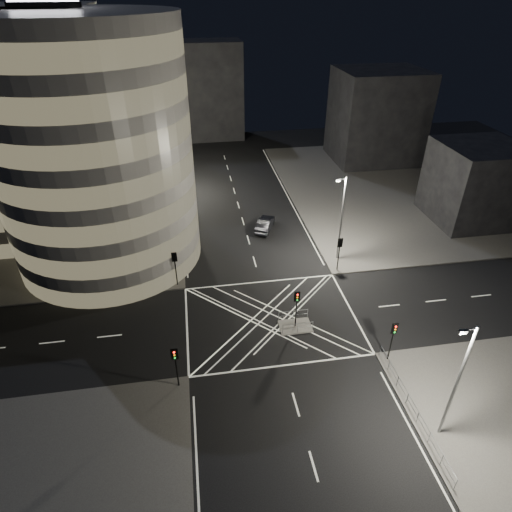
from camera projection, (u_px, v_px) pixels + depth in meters
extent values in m
plane|color=black|center=(271.00, 319.00, 40.95)|extent=(120.00, 120.00, 0.00)
cube|color=#4B4946|center=(30.00, 213.00, 59.40)|extent=(42.00, 42.00, 0.15)
cube|color=#4B4946|center=(419.00, 186.00, 67.21)|extent=(42.00, 42.00, 0.15)
cube|color=slate|center=(295.00, 326.00, 39.93)|extent=(3.00, 2.00, 0.15)
cylinder|color=gray|center=(93.00, 151.00, 43.55)|extent=(20.00, 20.00, 25.00)
cube|color=gray|center=(19.00, 128.00, 50.50)|extent=(20.00, 18.00, 25.00)
cube|color=black|center=(44.00, 5.00, 38.00)|extent=(6.40, 0.50, 0.50)
cube|color=gray|center=(84.00, 103.00, 66.78)|extent=(24.00, 16.00, 22.00)
cube|color=black|center=(376.00, 116.00, 73.48)|extent=(14.00, 12.00, 15.00)
cube|color=black|center=(475.00, 183.00, 55.47)|extent=(10.00, 10.00, 10.00)
cube|color=black|center=(196.00, 92.00, 83.64)|extent=(18.00, 8.00, 18.00)
cylinder|color=black|center=(160.00, 260.00, 45.91)|extent=(0.32, 0.32, 3.71)
ellipsoid|color=black|center=(156.00, 235.00, 44.26)|extent=(4.37, 4.37, 5.02)
cylinder|color=black|center=(161.00, 235.00, 51.06)|extent=(0.32, 0.32, 3.07)
ellipsoid|color=black|center=(158.00, 213.00, 49.50)|extent=(4.90, 4.90, 5.64)
cylinder|color=black|center=(162.00, 212.00, 56.02)|extent=(0.32, 0.32, 3.13)
ellipsoid|color=black|center=(160.00, 192.00, 54.48)|extent=(4.67, 4.67, 5.38)
cylinder|color=black|center=(163.00, 191.00, 60.79)|extent=(0.32, 0.32, 3.91)
ellipsoid|color=black|center=(160.00, 167.00, 58.89)|extent=(5.64, 5.64, 6.48)
cylinder|color=black|center=(164.00, 177.00, 65.97)|extent=(0.32, 0.32, 3.16)
ellipsoid|color=black|center=(162.00, 160.00, 64.49)|extent=(4.20, 4.20, 4.83)
cylinder|color=black|center=(176.00, 273.00, 44.51)|extent=(0.12, 0.12, 3.00)
cube|color=black|center=(174.00, 257.00, 43.45)|extent=(0.28, 0.22, 0.90)
cube|color=black|center=(174.00, 257.00, 43.45)|extent=(0.55, 0.04, 1.10)
cylinder|color=black|center=(177.00, 372.00, 33.23)|extent=(0.12, 0.12, 3.00)
cube|color=black|center=(174.00, 354.00, 32.17)|extent=(0.28, 0.22, 0.90)
cube|color=black|center=(174.00, 354.00, 32.17)|extent=(0.55, 0.04, 1.10)
cylinder|color=black|center=(338.00, 258.00, 46.88)|extent=(0.12, 0.12, 3.00)
cube|color=black|center=(340.00, 243.00, 45.82)|extent=(0.28, 0.22, 0.90)
cube|color=black|center=(340.00, 243.00, 45.82)|extent=(0.55, 0.04, 1.10)
cylinder|color=black|center=(390.00, 346.00, 35.60)|extent=(0.12, 0.12, 3.00)
cube|color=black|center=(395.00, 328.00, 34.54)|extent=(0.28, 0.22, 0.90)
cube|color=black|center=(395.00, 328.00, 34.54)|extent=(0.55, 0.04, 1.10)
cylinder|color=black|center=(296.00, 313.00, 39.08)|extent=(0.12, 0.12, 3.00)
cube|color=black|center=(297.00, 297.00, 38.02)|extent=(0.28, 0.22, 0.90)
cube|color=black|center=(297.00, 297.00, 38.02)|extent=(0.55, 0.04, 1.10)
cylinder|color=slate|center=(166.00, 220.00, 46.83)|extent=(0.20, 0.20, 10.00)
cylinder|color=slate|center=(165.00, 179.00, 44.26)|extent=(0.90, 0.10, 0.10)
cube|color=slate|center=(170.00, 179.00, 44.38)|extent=(0.50, 0.25, 0.18)
cube|color=white|center=(170.00, 180.00, 44.44)|extent=(0.42, 0.20, 0.05)
cylinder|color=slate|center=(168.00, 162.00, 61.76)|extent=(0.20, 0.20, 10.00)
cylinder|color=slate|center=(167.00, 129.00, 59.19)|extent=(0.90, 0.10, 0.10)
cube|color=slate|center=(171.00, 129.00, 59.31)|extent=(0.50, 0.25, 0.18)
cube|color=white|center=(171.00, 130.00, 59.37)|extent=(0.42, 0.20, 0.05)
cylinder|color=slate|center=(341.00, 220.00, 46.90)|extent=(0.20, 0.20, 10.00)
cylinder|color=slate|center=(342.00, 179.00, 44.21)|extent=(0.90, 0.10, 0.10)
cube|color=slate|center=(338.00, 180.00, 44.20)|extent=(0.50, 0.25, 0.18)
cube|color=white|center=(338.00, 181.00, 44.26)|extent=(0.42, 0.20, 0.05)
cylinder|color=slate|center=(456.00, 384.00, 27.83)|extent=(0.20, 0.20, 10.00)
cylinder|color=slate|center=(470.00, 329.00, 25.14)|extent=(0.90, 0.10, 0.10)
cube|color=slate|center=(463.00, 331.00, 25.13)|extent=(0.50, 0.25, 0.18)
cube|color=white|center=(462.00, 333.00, 25.19)|extent=(0.42, 0.20, 0.05)
cube|color=slate|center=(412.00, 407.00, 31.61)|extent=(0.06, 11.70, 1.10)
cube|color=slate|center=(298.00, 328.00, 38.85)|extent=(2.80, 0.06, 1.10)
cube|color=slate|center=(293.00, 315.00, 40.34)|extent=(2.80, 0.06, 1.10)
imported|color=black|center=(265.00, 224.00, 55.20)|extent=(3.46, 5.10, 1.59)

